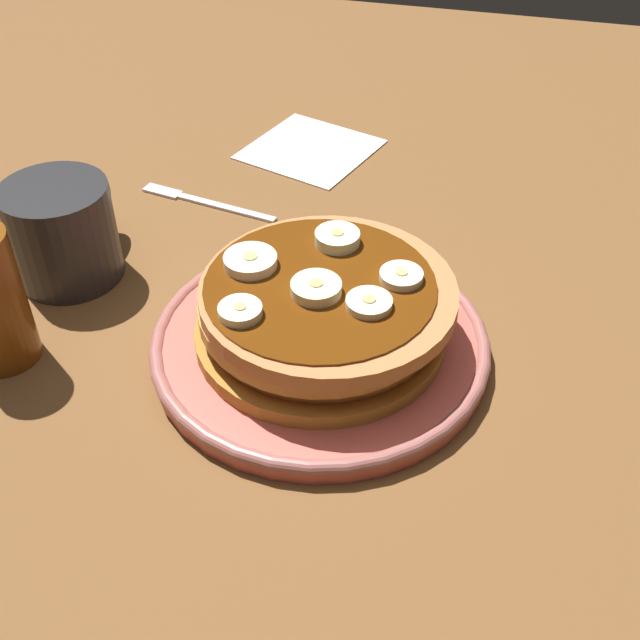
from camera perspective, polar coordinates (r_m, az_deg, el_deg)
The scene contains 12 objects.
ground_plane at distance 55.03cm, azimuth -0.00°, elevation -3.48°, with size 140.00×140.00×3.00cm, color brown.
plate at distance 53.39cm, azimuth -0.00°, elevation -1.63°, with size 23.00×23.00×1.67cm.
pancake_stack at distance 51.61cm, azimuth 0.38°, elevation 0.68°, with size 17.06×16.99×4.57cm.
banana_slice_0 at distance 49.20cm, azimuth -0.23°, elevation 2.26°, with size 3.24×3.24×1.00cm.
banana_slice_1 at distance 50.65cm, azimuth 5.92°, elevation 3.14°, with size 2.83×2.83×0.78cm.
banana_slice_2 at distance 47.84cm, azimuth -5.82°, elevation 0.59°, with size 2.72×2.72×0.85cm.
banana_slice_3 at distance 53.67cm, azimuth 0.85°, elevation 5.98°, with size 3.09×3.09×1.08cm.
banana_slice_4 at distance 51.74cm, azimuth -5.08°, elevation 4.23°, with size 3.55×3.55×0.95cm.
banana_slice_5 at distance 48.37cm, azimuth 3.58°, elevation 1.19°, with size 2.91×2.91×0.74cm.
coffee_mug at distance 61.85cm, azimuth -18.07°, elevation 6.31°, with size 10.99×7.95×7.62cm.
napkin at distance 77.45cm, azimuth -0.70°, elevation 12.34°, with size 11.00×11.00×0.30cm, color white.
fork at distance 70.02cm, azimuth -8.69°, elevation 8.63°, with size 3.23×12.97×0.50cm.
Camera 1 is at (-38.29, -10.00, 36.75)cm, focal length 44.04 mm.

